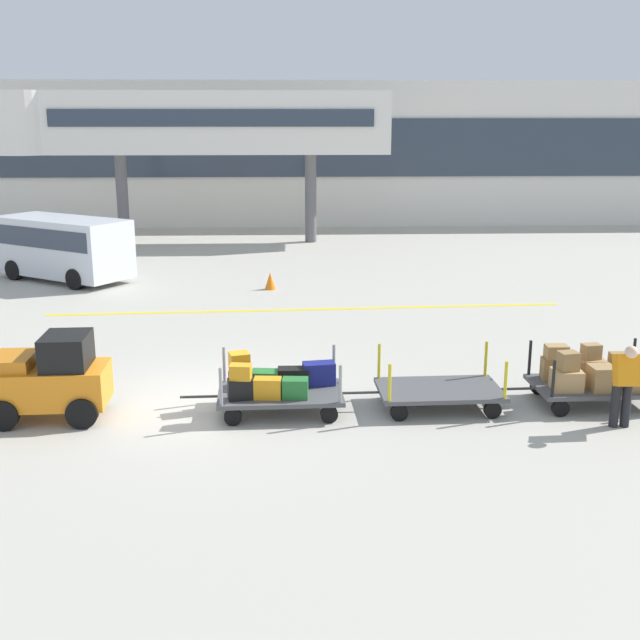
# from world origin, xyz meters

# --- Properties ---
(ground_plane) EXTENTS (120.00, 120.00, 0.00)m
(ground_plane) POSITION_xyz_m (0.00, 0.00, 0.00)
(ground_plane) COLOR #B2ADA0
(apron_lead_line) EXTENTS (14.72, 0.91, 0.01)m
(apron_lead_line) POSITION_xyz_m (2.36, 7.36, 0.00)
(apron_lead_line) COLOR yellow
(apron_lead_line) RESTS_ON ground_plane
(terminal_building) EXTENTS (63.71, 2.51, 7.10)m
(terminal_building) POSITION_xyz_m (0.00, 25.98, 3.56)
(terminal_building) COLOR silver
(terminal_building) RESTS_ON ground_plane
(jet_bridge) EXTENTS (16.95, 3.00, 6.42)m
(jet_bridge) POSITION_xyz_m (-2.94, 19.99, 5.07)
(jet_bridge) COLOR silver
(jet_bridge) RESTS_ON ground_plane
(baggage_tug) EXTENTS (2.13, 1.28, 1.58)m
(baggage_tug) POSITION_xyz_m (-2.55, -0.78, 0.75)
(baggage_tug) COLOR orange
(baggage_tug) RESTS_ON ground_plane
(baggage_cart_lead) EXTENTS (3.02, 1.47, 1.10)m
(baggage_cart_lead) POSITION_xyz_m (1.55, -0.61, 0.52)
(baggage_cart_lead) COLOR #4C4C4F
(baggage_cart_lead) RESTS_ON ground_plane
(baggage_cart_middle) EXTENTS (3.02, 1.47, 1.10)m
(baggage_cart_middle) POSITION_xyz_m (4.61, -0.57, 0.35)
(baggage_cart_middle) COLOR #4C4C4F
(baggage_cart_middle) RESTS_ON ground_plane
(baggage_cart_tail) EXTENTS (3.02, 1.47, 1.14)m
(baggage_cart_tail) POSITION_xyz_m (7.60, -0.50, 0.57)
(baggage_cart_tail) COLOR #4C4C4F
(baggage_cart_tail) RESTS_ON ground_plane
(baggage_handler) EXTENTS (0.41, 0.45, 1.56)m
(baggage_handler) POSITION_xyz_m (7.65, -1.70, 0.87)
(baggage_handler) COLOR black
(baggage_handler) RESTS_ON ground_plane
(shuttle_van) EXTENTS (5.05, 4.25, 2.10)m
(shuttle_van) POSITION_xyz_m (-5.75, 11.94, 1.23)
(shuttle_van) COLOR silver
(shuttle_van) RESTS_ON ground_plane
(safety_cone_near) EXTENTS (0.36, 0.36, 0.55)m
(safety_cone_near) POSITION_xyz_m (1.23, 10.16, 0.28)
(safety_cone_near) COLOR orange
(safety_cone_near) RESTS_ON ground_plane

